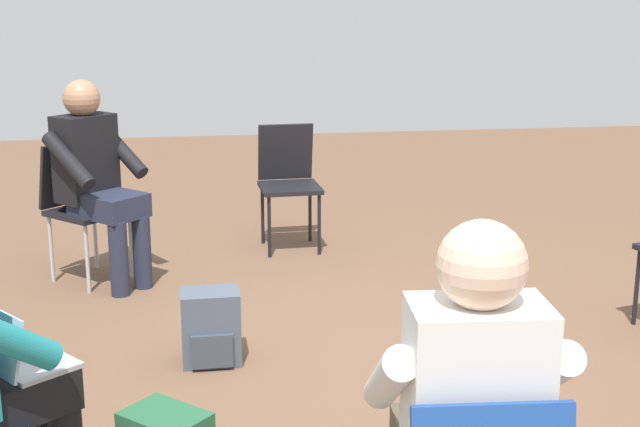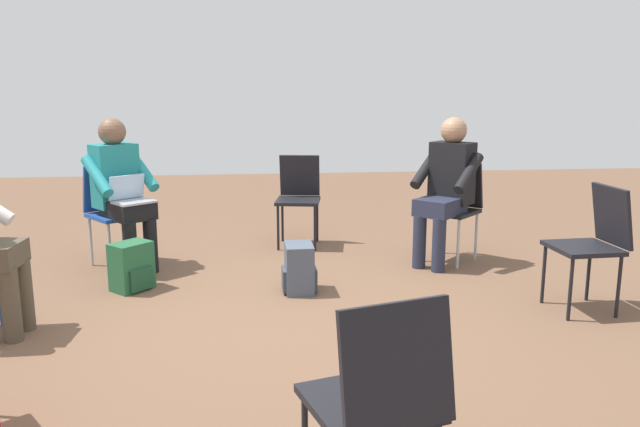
# 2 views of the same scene
# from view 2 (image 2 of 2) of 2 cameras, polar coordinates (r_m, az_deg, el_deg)

# --- Properties ---
(ground_plane) EXTENTS (14.00, 14.00, 0.00)m
(ground_plane) POSITION_cam_2_polar(r_m,az_deg,el_deg) (4.04, -4.34, -10.13)
(ground_plane) COLOR brown
(chair_northwest) EXTENTS (0.58, 0.58, 0.85)m
(chair_northwest) POSITION_cam_2_polar(r_m,az_deg,el_deg) (5.52, 12.20, 0.91)
(chair_northwest) COLOR black
(chair_northwest) RESTS_ON ground
(chair_north) EXTENTS (0.42, 0.45, 0.85)m
(chair_north) POSITION_cam_2_polar(r_m,az_deg,el_deg) (4.54, 23.74, -2.13)
(chair_north) COLOR black
(chair_north) RESTS_ON ground
(chair_east) EXTENTS (0.53, 0.49, 0.85)m
(chair_east) POSITION_cam_2_polar(r_m,az_deg,el_deg) (2.14, 5.44, -16.30)
(chair_east) COLOR black
(chair_east) RESTS_ON ground
(chair_southwest) EXTENTS (0.58, 0.58, 0.85)m
(chair_southwest) POSITION_cam_2_polar(r_m,az_deg,el_deg) (5.52, -18.40, 0.56)
(chair_southwest) COLOR #1E4799
(chair_southwest) RESTS_ON ground
(chair_west) EXTENTS (0.50, 0.46, 0.85)m
(chair_west) POSITION_cam_2_polar(r_m,az_deg,el_deg) (5.91, -1.96, 1.86)
(chair_west) COLOR black
(chair_west) RESTS_ON ground
(person_with_laptop) EXTENTS (0.64, 0.63, 1.24)m
(person_with_laptop) POSITION_cam_2_polar(r_m,az_deg,el_deg) (5.33, -17.71, 2.39)
(person_with_laptop) COLOR black
(person_with_laptop) RESTS_ON ground
(person_in_black) EXTENTS (0.63, 0.63, 1.24)m
(person_in_black) POSITION_cam_2_polar(r_m,az_deg,el_deg) (5.34, 11.49, 2.74)
(person_in_black) COLOR #23283D
(person_in_black) RESTS_ON ground
(backpack_near_laptop_user) EXTENTS (0.28, 0.25, 0.36)m
(backpack_near_laptop_user) POSITION_cam_2_polar(r_m,az_deg,el_deg) (4.61, -1.92, -5.27)
(backpack_near_laptop_user) COLOR #475160
(backpack_near_laptop_user) RESTS_ON ground
(backpack_by_empty_chair) EXTENTS (0.34, 0.34, 0.36)m
(backpack_by_empty_chair) POSITION_cam_2_polar(r_m,az_deg,el_deg) (4.86, -16.84, -4.89)
(backpack_by_empty_chair) COLOR #235B38
(backpack_by_empty_chair) RESTS_ON ground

